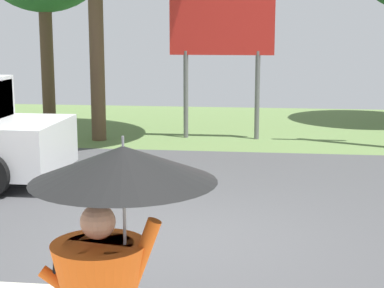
% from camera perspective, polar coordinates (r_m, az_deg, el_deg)
% --- Properties ---
extents(ground_plane, '(40.00, 22.00, 0.20)m').
position_cam_1_polar(ground_plane, '(11.20, 0.89, -3.96)').
color(ground_plane, '#424244').
extents(monk_pedestrian, '(1.15, 1.14, 2.13)m').
position_cam_1_polar(monk_pedestrian, '(4.04, -7.77, -12.89)').
color(monk_pedestrian, '#E55B19').
rests_on(monk_pedestrian, ground_plane).
extents(roadside_billboard, '(2.60, 0.12, 3.50)m').
position_cam_1_polar(roadside_billboard, '(15.61, 2.75, 9.79)').
color(roadside_billboard, slate).
rests_on(roadside_billboard, ground_plane).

